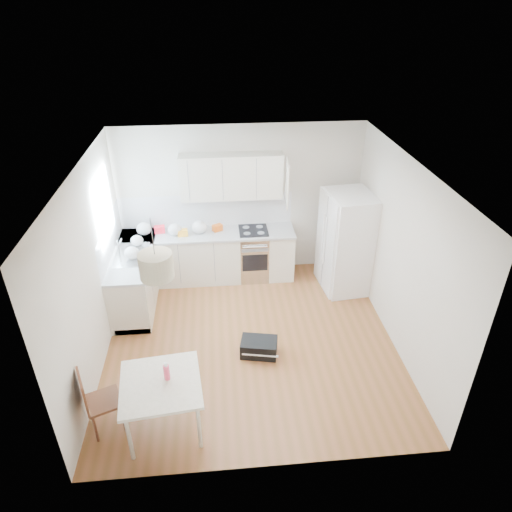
{
  "coord_description": "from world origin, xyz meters",
  "views": [
    {
      "loc": [
        -0.42,
        -5.25,
        4.54
      ],
      "look_at": [
        0.11,
        0.4,
        1.23
      ],
      "focal_mm": 32.0,
      "sensor_mm": 36.0,
      "label": 1
    }
  ],
  "objects": [
    {
      "name": "wall_right",
      "position": [
        2.1,
        0.0,
        1.35
      ],
      "size": [
        0.0,
        4.2,
        4.2
      ],
      "primitive_type": "plane",
      "rotation": [
        1.57,
        0.0,
        -1.57
      ],
      "color": "beige",
      "rests_on": "floor"
    },
    {
      "name": "pendant_lamp",
      "position": [
        -1.04,
        -1.32,
        2.18
      ],
      "size": [
        0.41,
        0.41,
        0.27
      ],
      "primitive_type": "cylinder",
      "rotation": [
        0.0,
        0.0,
        -0.22
      ],
      "color": "#BFB492",
      "rests_on": "ceiling"
    },
    {
      "name": "ceiling",
      "position": [
        0.0,
        0.0,
        2.7
      ],
      "size": [
        4.2,
        4.2,
        0.0
      ],
      "primitive_type": "plane",
      "rotation": [
        3.14,
        0.0,
        0.0
      ],
      "color": "white",
      "rests_on": "wall_back"
    },
    {
      "name": "grocery_bag_c",
      "position": [
        -0.73,
        1.8,
        1.04
      ],
      "size": [
        0.26,
        0.22,
        0.23
      ],
      "primitive_type": "ellipsoid",
      "color": "white",
      "rests_on": "counter_back"
    },
    {
      "name": "grocery_bag_a",
      "position": [
        -1.67,
        1.82,
        1.03
      ],
      "size": [
        0.25,
        0.21,
        0.23
      ],
      "primitive_type": "ellipsoid",
      "color": "white",
      "rests_on": "counter_back"
    },
    {
      "name": "backsplash_left",
      "position": [
        -2.09,
        1.2,
        1.21
      ],
      "size": [
        0.01,
        1.8,
        0.58
      ],
      "primitive_type": "cube",
      "color": "white",
      "rests_on": "wall_left"
    },
    {
      "name": "counter_back",
      "position": [
        -0.6,
        1.8,
        0.9
      ],
      "size": [
        3.02,
        0.64,
        0.04
      ],
      "primitive_type": "cube",
      "color": "#A2A4A7",
      "rests_on": "cabinets_back"
    },
    {
      "name": "snack_red",
      "position": [
        -1.41,
        1.88,
        0.98
      ],
      "size": [
        0.19,
        0.14,
        0.12
      ],
      "primitive_type": "cube",
      "rotation": [
        0.0,
        0.0,
        0.16
      ],
      "color": "red",
      "rests_on": "counter_back"
    },
    {
      "name": "floor",
      "position": [
        0.0,
        0.0,
        0.0
      ],
      "size": [
        4.2,
        4.2,
        0.0
      ],
      "primitive_type": "plane",
      "color": "brown",
      "rests_on": "ground"
    },
    {
      "name": "snack_orange",
      "position": [
        -0.42,
        1.86,
        0.98
      ],
      "size": [
        0.19,
        0.17,
        0.11
      ],
      "primitive_type": "cube",
      "rotation": [
        0.0,
        0.0,
        0.51
      ],
      "color": "#CF5112",
      "rests_on": "counter_back"
    },
    {
      "name": "wall_left",
      "position": [
        -2.1,
        0.0,
        1.35
      ],
      "size": [
        0.0,
        4.2,
        4.2
      ],
      "primitive_type": "plane",
      "rotation": [
        1.57,
        0.0,
        1.57
      ],
      "color": "beige",
      "rests_on": "floor"
    },
    {
      "name": "counter_left",
      "position": [
        -1.8,
        1.2,
        0.9
      ],
      "size": [
        0.64,
        1.82,
        0.04
      ],
      "primitive_type": "cube",
      "color": "#A2A4A7",
      "rests_on": "cabinets_left"
    },
    {
      "name": "backsplash_back",
      "position": [
        -0.6,
        2.09,
        1.21
      ],
      "size": [
        3.0,
        0.01,
        0.58
      ],
      "primitive_type": "cube",
      "color": "white",
      "rests_on": "wall_back"
    },
    {
      "name": "upper_cabinets",
      "position": [
        -0.15,
        1.94,
        1.88
      ],
      "size": [
        1.7,
        0.32,
        0.75
      ],
      "primitive_type": "cube",
      "color": "beige",
      "rests_on": "wall_back"
    },
    {
      "name": "grocery_bag_b",
      "position": [
        -1.14,
        1.76,
        1.03
      ],
      "size": [
        0.24,
        0.2,
        0.22
      ],
      "primitive_type": "ellipsoid",
      "color": "white",
      "rests_on": "counter_back"
    },
    {
      "name": "snack_yellow",
      "position": [
        -1.01,
        1.73,
        0.98
      ],
      "size": [
        0.18,
        0.12,
        0.12
      ],
      "primitive_type": "cube",
      "rotation": [
        0.0,
        0.0,
        0.12
      ],
      "color": "#FFA828",
      "rests_on": "counter_back"
    },
    {
      "name": "cabinets_back",
      "position": [
        -0.6,
        1.8,
        0.44
      ],
      "size": [
        3.0,
        0.6,
        0.88
      ],
      "primitive_type": "cube",
      "color": "beige",
      "rests_on": "floor"
    },
    {
      "name": "dining_chair",
      "position": [
        -1.83,
        -1.38,
        0.45
      ],
      "size": [
        0.49,
        0.49,
        0.89
      ],
      "primitive_type": null,
      "rotation": [
        0.0,
        0.0,
        0.38
      ],
      "color": "#452614",
      "rests_on": "floor"
    },
    {
      "name": "refrigerator",
      "position": [
        1.74,
        1.32,
        0.87
      ],
      "size": [
        0.92,
        0.95,
        1.74
      ],
      "primitive_type": null,
      "rotation": [
        0.0,
        0.0,
        0.1
      ],
      "color": "white",
      "rests_on": "floor"
    },
    {
      "name": "window_glassblock",
      "position": [
        -2.09,
        1.15,
        1.75
      ],
      "size": [
        0.02,
        1.0,
        1.0
      ],
      "primitive_type": "cube",
      "color": "#BFE0F9",
      "rests_on": "wall_left"
    },
    {
      "name": "drink_bottle",
      "position": [
        -1.07,
        -1.38,
        0.83
      ],
      "size": [
        0.08,
        0.08,
        0.24
      ],
      "primitive_type": "cylinder",
      "rotation": [
        0.0,
        0.0,
        -0.12
      ],
      "color": "#F54467",
      "rests_on": "dining_table"
    },
    {
      "name": "grocery_bag_e",
      "position": [
        -1.76,
        1.02,
        1.02
      ],
      "size": [
        0.23,
        0.2,
        0.21
      ],
      "primitive_type": "ellipsoid",
      "color": "white",
      "rests_on": "counter_left"
    },
    {
      "name": "wall_back",
      "position": [
        0.0,
        2.1,
        1.35
      ],
      "size": [
        4.2,
        0.0,
        4.2
      ],
      "primitive_type": "plane",
      "rotation": [
        1.57,
        0.0,
        0.0
      ],
      "color": "beige",
      "rests_on": "floor"
    },
    {
      "name": "gym_bag",
      "position": [
        0.09,
        -0.29,
        0.12
      ],
      "size": [
        0.57,
        0.43,
        0.24
      ],
      "primitive_type": "cube",
      "rotation": [
        0.0,
        0.0,
        -0.2
      ],
      "color": "black",
      "rests_on": "floor"
    },
    {
      "name": "grocery_bag_d",
      "position": [
        -1.74,
        1.46,
        1.01
      ],
      "size": [
        0.2,
        0.17,
        0.18
      ],
      "primitive_type": "ellipsoid",
      "color": "white",
      "rests_on": "counter_back"
    },
    {
      "name": "range_oven",
      "position": [
        0.2,
        1.8,
        0.44
      ],
      "size": [
        0.5,
        0.61,
        0.88
      ],
      "primitive_type": null,
      "color": "#B9BCBE",
      "rests_on": "floor"
    },
    {
      "name": "cabinets_left",
      "position": [
        -1.8,
        1.2,
        0.44
      ],
      "size": [
        0.6,
        1.8,
        0.88
      ],
      "primitive_type": "cube",
      "color": "beige",
      "rests_on": "floor"
    },
    {
      "name": "sink",
      "position": [
        -1.8,
        1.15,
        0.92
      ],
      "size": [
        0.5,
        0.8,
        0.16
      ],
      "primitive_type": null,
      "color": "#B9BCBE",
      "rests_on": "counter_left"
    },
    {
      "name": "dining_table",
      "position": [
        -1.15,
        -1.44,
        0.63
      ],
      "size": [
        0.99,
        0.99,
        0.71
      ],
      "rotation": [
        0.0,
        0.0,
        0.11
      ],
      "color": "beige",
      "rests_on": "floor"
    }
  ]
}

